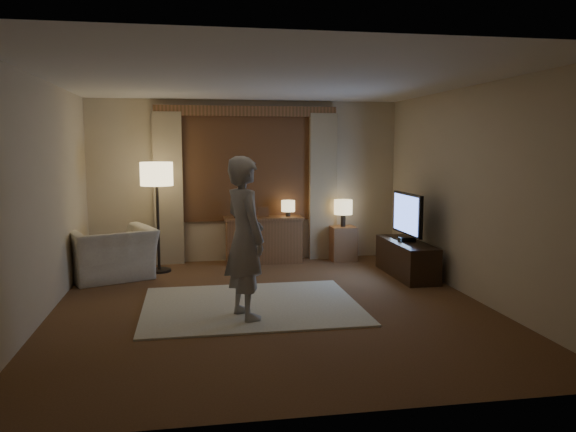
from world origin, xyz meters
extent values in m
cube|color=brown|center=(0.00, 0.00, -0.01)|extent=(5.00, 5.50, 0.02)
cube|color=silver|center=(0.00, 0.00, 2.61)|extent=(5.00, 5.50, 0.02)
cube|color=beige|center=(0.00, 2.76, 1.30)|extent=(5.00, 0.02, 2.60)
cube|color=beige|center=(0.00, -2.76, 1.30)|extent=(5.00, 0.02, 2.60)
cube|color=beige|center=(-2.51, 0.00, 1.30)|extent=(0.02, 5.50, 2.60)
cube|color=beige|center=(2.51, 0.00, 1.30)|extent=(0.02, 5.50, 2.60)
cube|color=black|center=(0.00, 2.73, 1.55)|extent=(2.00, 0.01, 1.70)
cube|color=brown|center=(0.00, 2.72, 1.55)|extent=(2.08, 0.04, 1.78)
cube|color=tan|center=(-1.25, 2.65, 1.20)|extent=(0.45, 0.12, 2.40)
cube|color=tan|center=(1.25, 2.65, 1.20)|extent=(0.45, 0.12, 2.40)
cube|color=brown|center=(0.00, 2.67, 2.42)|extent=(2.90, 0.14, 0.16)
cube|color=beige|center=(-0.24, 0.03, 0.01)|extent=(2.50, 2.00, 0.02)
cube|color=brown|center=(0.24, 2.50, 0.35)|extent=(1.20, 0.40, 0.70)
cube|color=brown|center=(0.24, 2.50, 0.80)|extent=(0.16, 0.02, 0.20)
imported|color=#999999|center=(-0.16, 2.50, 0.85)|extent=(0.16, 0.13, 0.30)
cylinder|color=black|center=(0.64, 2.50, 0.76)|extent=(0.08, 0.08, 0.12)
cylinder|color=#FFDF99|center=(0.64, 2.50, 0.91)|extent=(0.22, 0.22, 0.18)
cylinder|color=black|center=(-1.39, 2.10, 0.02)|extent=(0.35, 0.35, 0.03)
cylinder|color=black|center=(-1.39, 2.10, 0.65)|extent=(0.04, 0.04, 1.30)
cylinder|color=#FFDF99|center=(-1.39, 2.10, 1.46)|extent=(0.48, 0.48, 0.35)
imported|color=#EDE3C3|center=(-2.03, 1.73, 0.36)|extent=(1.41, 1.34, 0.73)
cube|color=brown|center=(1.55, 2.45, 0.28)|extent=(0.40, 0.40, 0.56)
cylinder|color=black|center=(1.55, 2.45, 0.66)|extent=(0.08, 0.08, 0.20)
cylinder|color=#FFDF99|center=(1.55, 2.45, 0.88)|extent=(0.30, 0.30, 0.24)
cube|color=black|center=(2.15, 1.20, 0.25)|extent=(0.45, 1.40, 0.50)
cube|color=black|center=(2.15, 1.20, 0.53)|extent=(0.24, 0.11, 0.06)
cube|color=black|center=(2.15, 1.20, 0.90)|extent=(0.05, 0.97, 0.59)
cube|color=#5A7CF5|center=(2.12, 1.20, 0.90)|extent=(0.00, 0.90, 0.53)
imported|color=#B2ABA4|center=(-0.35, -0.43, 0.89)|extent=(0.61, 0.74, 1.75)
camera|label=1|loc=(-0.92, -6.36, 1.86)|focal=35.00mm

